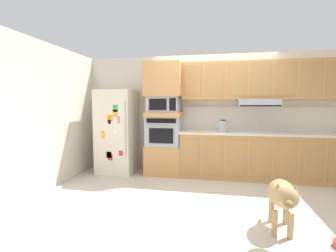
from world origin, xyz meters
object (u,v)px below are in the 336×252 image
object	(u,v)px
built_in_oven	(164,131)
screwdriver	(201,131)
electric_kettle	(223,126)
dog	(282,196)
microwave	(164,104)
refrigerator	(117,131)

from	to	relation	value
built_in_oven	screwdriver	bearing A→B (deg)	-9.36
electric_kettle	dog	distance (m)	2.21
electric_kettle	built_in_oven	bearing A→B (deg)	177.74
microwave	screwdriver	world-z (taller)	microwave
screwdriver	refrigerator	bearing A→B (deg)	178.13
microwave	refrigerator	bearing A→B (deg)	-176.19
refrigerator	microwave	size ratio (longest dim) A/B	2.73
refrigerator	electric_kettle	xyz separation A→B (m)	(2.22, 0.02, 0.15)
screwdriver	dog	distance (m)	2.27
refrigerator	built_in_oven	world-z (taller)	refrigerator
built_in_oven	dog	bearing A→B (deg)	-49.00
refrigerator	electric_kettle	bearing A→B (deg)	0.53
screwdriver	dog	world-z (taller)	screwdriver
built_in_oven	microwave	bearing A→B (deg)	-0.77
refrigerator	microwave	xyz separation A→B (m)	(1.02, 0.07, 0.58)
refrigerator	dog	bearing A→B (deg)	-35.45
microwave	electric_kettle	bearing A→B (deg)	-2.26
screwdriver	electric_kettle	size ratio (longest dim) A/B	0.70
microwave	electric_kettle	distance (m)	1.27
screwdriver	electric_kettle	world-z (taller)	electric_kettle
refrigerator	screwdriver	bearing A→B (deg)	-1.87
electric_kettle	microwave	bearing A→B (deg)	177.74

